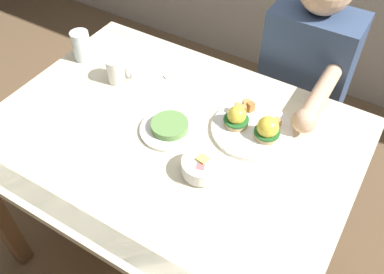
{
  "coord_description": "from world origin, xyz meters",
  "views": [
    {
      "loc": [
        0.55,
        -0.76,
        1.73
      ],
      "look_at": [
        0.09,
        0.0,
        0.78
      ],
      "focal_mm": 38.7,
      "sensor_mm": 36.0,
      "label": 1
    }
  ],
  "objects_px": {
    "eggs_benedict_plate": "(253,126)",
    "fruit_bowl": "(201,167)",
    "fork": "(181,73)",
    "dining_table": "(170,156)",
    "coffee_mug": "(118,69)",
    "side_plate": "(170,128)",
    "diner_person": "(302,82)",
    "water_glass_near": "(82,47)"
  },
  "relations": [
    {
      "from": "coffee_mug",
      "to": "side_plate",
      "type": "bearing_deg",
      "value": -21.73
    },
    {
      "from": "diner_person",
      "to": "fruit_bowl",
      "type": "bearing_deg",
      "value": -96.84
    },
    {
      "from": "fork",
      "to": "side_plate",
      "type": "relative_size",
      "value": 0.7
    },
    {
      "from": "dining_table",
      "to": "eggs_benedict_plate",
      "type": "xyz_separation_m",
      "value": [
        0.23,
        0.16,
        0.13
      ]
    },
    {
      "from": "dining_table",
      "to": "side_plate",
      "type": "xyz_separation_m",
      "value": [
        -0.01,
        0.02,
        0.12
      ]
    },
    {
      "from": "eggs_benedict_plate",
      "to": "fruit_bowl",
      "type": "height_order",
      "value": "eggs_benedict_plate"
    },
    {
      "from": "fruit_bowl",
      "to": "coffee_mug",
      "type": "bearing_deg",
      "value": 155.4
    },
    {
      "from": "dining_table",
      "to": "coffee_mug",
      "type": "xyz_separation_m",
      "value": [
        -0.31,
        0.14,
        0.16
      ]
    },
    {
      "from": "water_glass_near",
      "to": "coffee_mug",
      "type": "bearing_deg",
      "value": -9.96
    },
    {
      "from": "side_plate",
      "to": "dining_table",
      "type": "bearing_deg",
      "value": -71.11
    },
    {
      "from": "side_plate",
      "to": "fork",
      "type": "bearing_deg",
      "value": 115.59
    },
    {
      "from": "fork",
      "to": "diner_person",
      "type": "relative_size",
      "value": 0.12
    },
    {
      "from": "water_glass_near",
      "to": "side_plate",
      "type": "xyz_separation_m",
      "value": [
        0.51,
        -0.16,
        -0.04
      ]
    },
    {
      "from": "water_glass_near",
      "to": "diner_person",
      "type": "bearing_deg",
      "value": 28.68
    },
    {
      "from": "fruit_bowl",
      "to": "fork",
      "type": "xyz_separation_m",
      "value": [
        -0.31,
        0.38,
        -0.03
      ]
    },
    {
      "from": "fruit_bowl",
      "to": "water_glass_near",
      "type": "distance_m",
      "value": 0.74
    },
    {
      "from": "eggs_benedict_plate",
      "to": "water_glass_near",
      "type": "xyz_separation_m",
      "value": [
        -0.75,
        0.02,
        0.03
      ]
    },
    {
      "from": "eggs_benedict_plate",
      "to": "fruit_bowl",
      "type": "distance_m",
      "value": 0.24
    },
    {
      "from": "coffee_mug",
      "to": "fork",
      "type": "distance_m",
      "value": 0.24
    },
    {
      "from": "fruit_bowl",
      "to": "coffee_mug",
      "type": "xyz_separation_m",
      "value": [
        -0.49,
        0.22,
        0.02
      ]
    },
    {
      "from": "fruit_bowl",
      "to": "fork",
      "type": "relative_size",
      "value": 0.86
    },
    {
      "from": "fork",
      "to": "water_glass_near",
      "type": "xyz_separation_m",
      "value": [
        -0.38,
        -0.12,
        0.05
      ]
    },
    {
      "from": "dining_table",
      "to": "water_glass_near",
      "type": "relative_size",
      "value": 10.05
    },
    {
      "from": "dining_table",
      "to": "fork",
      "type": "xyz_separation_m",
      "value": [
        -0.14,
        0.3,
        0.11
      ]
    },
    {
      "from": "eggs_benedict_plate",
      "to": "coffee_mug",
      "type": "height_order",
      "value": "coffee_mug"
    },
    {
      "from": "dining_table",
      "to": "side_plate",
      "type": "relative_size",
      "value": 6.0
    },
    {
      "from": "eggs_benedict_plate",
      "to": "coffee_mug",
      "type": "relative_size",
      "value": 2.42
    },
    {
      "from": "dining_table",
      "to": "diner_person",
      "type": "height_order",
      "value": "diner_person"
    },
    {
      "from": "eggs_benedict_plate",
      "to": "water_glass_near",
      "type": "height_order",
      "value": "water_glass_near"
    },
    {
      "from": "eggs_benedict_plate",
      "to": "dining_table",
      "type": "bearing_deg",
      "value": -145.81
    },
    {
      "from": "side_plate",
      "to": "diner_person",
      "type": "distance_m",
      "value": 0.65
    },
    {
      "from": "fork",
      "to": "dining_table",
      "type": "bearing_deg",
      "value": -64.83
    },
    {
      "from": "dining_table",
      "to": "diner_person",
      "type": "xyz_separation_m",
      "value": [
        0.25,
        0.6,
        0.02
      ]
    },
    {
      "from": "fruit_bowl",
      "to": "diner_person",
      "type": "distance_m",
      "value": 0.7
    },
    {
      "from": "fruit_bowl",
      "to": "side_plate",
      "type": "xyz_separation_m",
      "value": [
        -0.18,
        0.1,
        -0.02
      ]
    },
    {
      "from": "coffee_mug",
      "to": "water_glass_near",
      "type": "xyz_separation_m",
      "value": [
        -0.2,
        0.04,
        0.0
      ]
    },
    {
      "from": "eggs_benedict_plate",
      "to": "fork",
      "type": "bearing_deg",
      "value": 159.03
    },
    {
      "from": "fruit_bowl",
      "to": "side_plate",
      "type": "distance_m",
      "value": 0.21
    },
    {
      "from": "eggs_benedict_plate",
      "to": "water_glass_near",
      "type": "distance_m",
      "value": 0.75
    },
    {
      "from": "dining_table",
      "to": "coffee_mug",
      "type": "height_order",
      "value": "coffee_mug"
    },
    {
      "from": "water_glass_near",
      "to": "side_plate",
      "type": "relative_size",
      "value": 0.6
    },
    {
      "from": "eggs_benedict_plate",
      "to": "side_plate",
      "type": "xyz_separation_m",
      "value": [
        -0.24,
        -0.14,
        -0.01
      ]
    }
  ]
}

